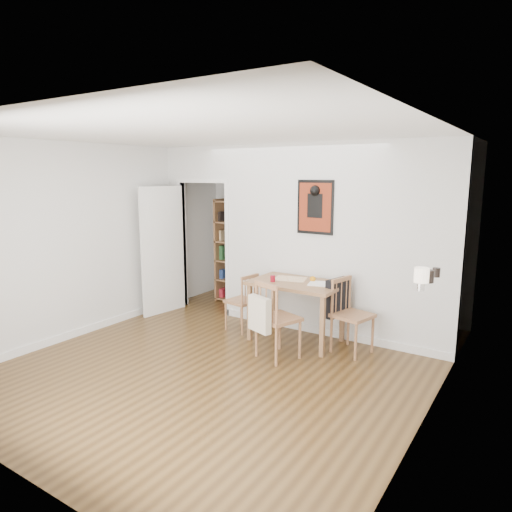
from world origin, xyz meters
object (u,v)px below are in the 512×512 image
Objects in this scene: chair_front at (277,319)px; orange_fruit at (313,279)px; dining_table at (296,289)px; bookshelf at (236,252)px; fireplace at (428,339)px; chair_left at (242,302)px; ceramic_jar_b at (436,272)px; ceramic_jar_a at (429,276)px; mantel_lamp at (421,277)px; chair_right at (351,315)px; notebook at (322,284)px; red_glass at (273,279)px.

orange_fruit is at bearing 82.42° from chair_front.
bookshelf is (-1.74, 1.09, 0.16)m from dining_table.
orange_fruit is (-1.64, 0.81, 0.22)m from fireplace.
chair_left is 8.75× the size of ceramic_jar_b.
chair_left is 2.76m from ceramic_jar_b.
ceramic_jar_b is (1.70, 0.27, 0.72)m from chair_front.
ceramic_jar_b is at bearing 9.11° from chair_front.
bookshelf is 14.51× the size of ceramic_jar_a.
mantel_lamp reaches higher than ceramic_jar_a.
chair_right is (1.60, 0.06, 0.07)m from chair_left.
chair_left is at bearing -177.84° from chair_right.
chair_left is 6.77× the size of ceramic_jar_a.
chair_right is 1.42m from ceramic_jar_a.
chair_right is at bearing -23.30° from bookshelf.
chair_left is 0.88× the size of chair_right.
dining_table is at bearing 159.86° from ceramic_jar_a.
ceramic_jar_b is at bearing -22.44° from bookshelf.
notebook is 3.55× the size of ceramic_jar_b.
notebook is at bearing 143.83° from mantel_lamp.
notebook is (0.61, 0.21, -0.03)m from red_glass.
chair_left is 0.74m from red_glass.
chair_left is at bearing -51.79° from bookshelf.
chair_left is 1.51m from bookshelf.
chair_left is 2.75m from fireplace.
dining_table is at bearing -32.22° from bookshelf.
mantel_lamp reaches higher than chair_left.
dining_table is 2.06m from bookshelf.
mantel_lamp is 1.70× the size of ceramic_jar_a.
chair_front is 7.86× the size of ceramic_jar_a.
notebook is at bearing 68.74° from chair_front.
chair_front is at bearing -135.87° from chair_right.
mantel_lamp is at bearing -12.33° from chair_front.
chair_front is 10.16× the size of ceramic_jar_b.
mantel_lamp is at bearing -44.87° from chair_right.
red_glass is at bearing 174.52° from ceramic_jar_b.
chair_left reaches higher than dining_table.
bookshelf is 5.28× the size of notebook.
bookshelf is at bearing 153.32° from notebook.
ceramic_jar_b is (3.52, -1.45, 0.34)m from bookshelf.
mantel_lamp is at bearing -96.73° from fireplace.
bookshelf reaches higher than fireplace.
notebook is 1.84m from mantel_lamp.
red_glass is 0.25× the size of notebook.
chair_left is at bearing -175.84° from notebook.
ceramic_jar_a is (2.03, -0.49, 0.38)m from red_glass.
chair_front is 2.54m from bookshelf.
notebook is at bearing 176.30° from chair_right.
chair_right reaches higher than chair_left.
chair_front is 1.74m from fireplace.
dining_table is 2.13m from mantel_lamp.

